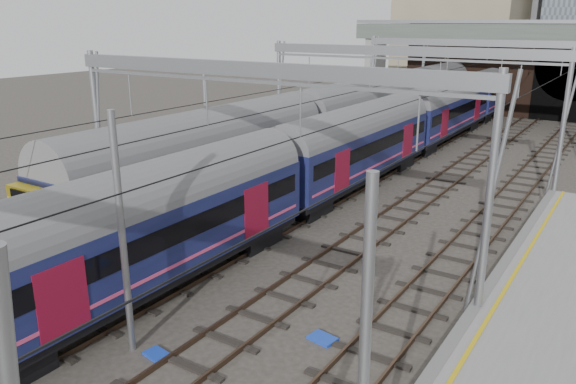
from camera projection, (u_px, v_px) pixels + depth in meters
The scene contains 9 objects.
tracks at pixel (341, 221), 26.77m from camera, with size 14.40×80.00×0.22m.
overhead_line at pixel (400, 71), 30.07m from camera, with size 16.80×80.00×8.00m.
retaining_wall at pixel (532, 73), 54.46m from camera, with size 28.00×2.75×9.00m.
overbridge at pixel (506, 43), 49.56m from camera, with size 28.00×3.00×9.25m.
train_main at pixel (408, 124), 37.90m from camera, with size 2.74×63.47×4.74m.
train_second at pixel (409, 100), 48.29m from camera, with size 3.09×71.34×5.22m.
equip_cover_a at pixel (35, 361), 15.67m from camera, with size 0.90×0.63×0.11m, color blue.
equip_cover_b at pixel (157, 354), 16.01m from camera, with size 0.72×0.51×0.09m, color blue.
equip_cover_c at pixel (323, 338), 16.80m from camera, with size 0.80×0.56×0.09m, color blue.
Camera 1 is at (11.55, -7.54, 9.16)m, focal length 35.00 mm.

